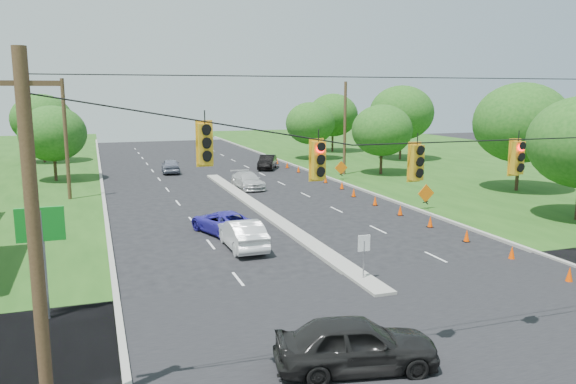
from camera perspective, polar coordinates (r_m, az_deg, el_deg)
name	(u,v)px	position (r m, az deg, el deg)	size (l,w,h in m)	color
ground	(446,339)	(19.79, 15.71, -14.16)	(160.00, 160.00, 0.00)	black
cross_street	(446,339)	(19.79, 15.71, -14.16)	(160.00, 14.00, 0.02)	black
curb_left	(104,198)	(45.38, -18.23, -0.56)	(0.25, 110.00, 0.16)	gray
curb_right	(343,184)	(49.87, 5.62, 0.83)	(0.25, 110.00, 0.16)	gray
median	(263,212)	(38.06, -2.56, -2.04)	(1.00, 34.00, 0.18)	gray
median_sign	(364,249)	(24.13, 7.72, -5.72)	(0.55, 0.06, 2.05)	gray
signal_span	(472,196)	(17.53, 18.21, -0.37)	(25.60, 0.32, 9.00)	#422D1C
utility_pole_far_left	(66,140)	(44.84, -21.62, 4.93)	(0.28, 0.28, 9.00)	#422D1C
utility_pole_far_right	(345,129)	(54.88, 5.80, 6.41)	(0.28, 0.28, 9.00)	#422D1C
cone_0	(569,275)	(26.93, 26.68, -7.51)	(0.32, 0.32, 0.70)	#FF4500
cone_1	(512,253)	(29.35, 21.79, -5.75)	(0.32, 0.32, 0.70)	#FF4500
cone_2	(467,235)	(31.97, 17.70, -4.23)	(0.32, 0.32, 0.70)	#FF4500
cone_3	(430,222)	(34.74, 14.26, -2.93)	(0.32, 0.32, 0.70)	#FF4500
cone_4	(400,210)	(37.63, 11.34, -1.82)	(0.32, 0.32, 0.70)	#FF4500
cone_5	(375,201)	(40.62, 8.84, -0.87)	(0.32, 0.32, 0.70)	#FF4500
cone_6	(354,192)	(43.68, 6.70, -0.05)	(0.32, 0.32, 0.70)	#FF4500
cone_7	(342,185)	(47.06, 5.50, 0.71)	(0.32, 0.32, 0.70)	#FF4500
cone_8	(326,179)	(50.22, 3.84, 1.33)	(0.32, 0.32, 0.70)	#FF4500
cone_9	(311,174)	(53.42, 2.38, 1.87)	(0.32, 0.32, 0.70)	#FF4500
cone_10	(299,169)	(56.66, 1.08, 2.35)	(0.32, 0.32, 0.70)	#FF4500
cone_11	(287,165)	(59.92, -0.08, 2.78)	(0.32, 0.32, 0.70)	#FF4500
cone_12	(277,161)	(63.21, -1.12, 3.16)	(0.32, 0.32, 0.70)	#FF4500
work_sign_1	(426,194)	(39.66, 13.84, -0.22)	(1.27, 0.58, 1.37)	black
work_sign_2	(341,168)	(51.80, 5.42, 2.40)	(1.27, 0.58, 1.37)	black
tree_5	(53,133)	(54.89, -22.79, 5.50)	(5.88, 5.88, 6.86)	black
tree_6	(42,119)	(69.94, -23.76, 6.77)	(6.72, 6.72, 7.84)	black
tree_8	(521,123)	(49.12, 22.59, 6.52)	(7.56, 7.56, 8.82)	black
tree_9	(382,130)	(55.58, 9.52, 6.20)	(5.88, 5.88, 6.86)	black
tree_10	(402,113)	(68.15, 11.46, 7.88)	(7.56, 7.56, 8.82)	black
tree_11	(333,115)	(76.15, 4.58, 7.79)	(6.72, 6.72, 7.84)	black
tree_12	(310,123)	(67.42, 2.27, 6.99)	(5.88, 5.88, 6.86)	black
black_sedan	(356,344)	(16.96, 6.94, -15.08)	(1.91, 4.75, 1.62)	black
white_sedan	(242,234)	(29.21, -4.67, -4.27)	(1.62, 4.65, 1.53)	silver
blue_pickup	(223,222)	(32.47, -6.63, -3.04)	(2.18, 4.72, 1.31)	#3127B0
silver_car_far	(248,180)	(47.27, -4.13, 1.18)	(1.91, 4.70, 1.36)	#B9B9B9
silver_car_oncoming	(171,166)	(57.44, -11.85, 2.61)	(1.70, 4.22, 1.44)	slate
dark_car_receding	(267,162)	(59.20, -2.12, 3.06)	(1.56, 4.46, 1.47)	black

